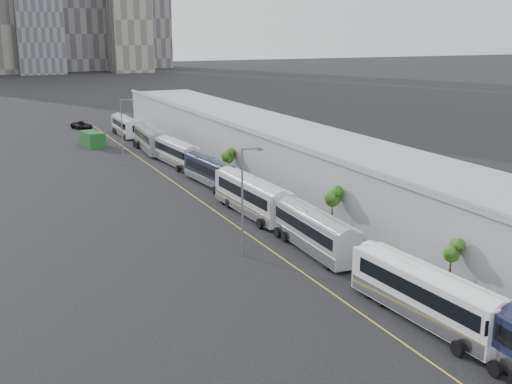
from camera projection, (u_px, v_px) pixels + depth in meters
sidewalk at (341, 222)px, 66.67m from camera, size 10.00×170.00×0.12m
lane_line at (249, 235)px, 62.48m from camera, size 0.12×160.00×0.02m
depot at (375, 186)px, 67.42m from camera, size 12.45×160.40×7.20m
bus_2 at (426, 299)px, 43.68m from camera, size 3.50×13.36×3.86m
bus_3 at (314, 234)px, 57.75m from camera, size 3.03×12.85×3.73m
bus_4 at (252, 199)px, 69.07m from camera, size 3.22×13.89×4.04m
bus_5 at (211, 174)px, 82.24m from camera, size 3.33×12.11×3.50m
bus_6 at (176, 155)px, 94.31m from camera, size 3.42×12.92×3.74m
bus_7 at (150, 141)px, 105.01m from camera, size 3.77×14.09×4.07m
bus_8 at (125, 128)px, 120.52m from camera, size 2.79×12.49×3.65m
tree_1 at (451, 253)px, 47.34m from camera, size 1.27×1.27×4.19m
tree_2 at (332, 197)px, 61.97m from camera, size 1.56×1.56×4.56m
tree_3 at (228, 156)px, 85.92m from camera, size 1.61×1.61×3.80m
street_lamp_near at (244, 195)px, 55.63m from camera, size 2.04×0.22×9.64m
street_lamp_far at (123, 128)px, 93.20m from camera, size 2.04×0.22×9.71m
shipping_container at (92, 139)px, 109.80m from camera, size 3.63×5.98×2.51m
suv at (82, 125)px, 128.83m from camera, size 4.05×6.13×1.57m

